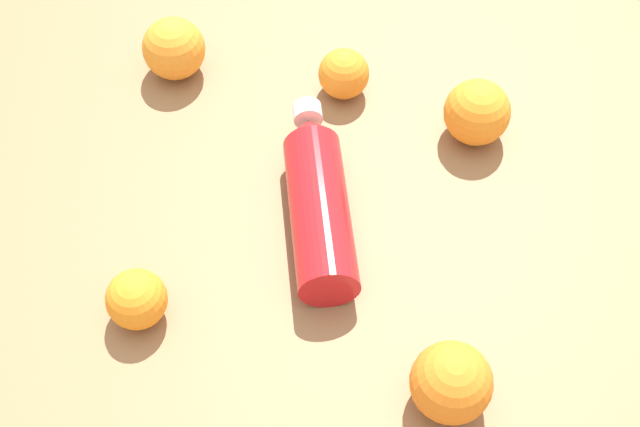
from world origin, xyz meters
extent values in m
plane|color=olive|center=(0.00, 0.00, 0.00)|extent=(2.40, 2.40, 0.00)
cylinder|color=red|center=(-0.05, -0.03, 0.03)|extent=(0.20, 0.07, 0.06)
cone|color=red|center=(-0.16, -0.03, 0.03)|extent=(0.04, 0.07, 0.06)
cylinder|color=white|center=(-0.19, -0.03, 0.03)|extent=(0.02, 0.03, 0.03)
sphere|color=orange|center=(-0.17, 0.16, 0.04)|extent=(0.08, 0.08, 0.08)
sphere|color=orange|center=(-0.30, -0.19, 0.04)|extent=(0.08, 0.08, 0.08)
sphere|color=orange|center=(-0.25, 0.01, 0.03)|extent=(0.06, 0.06, 0.06)
sphere|color=orange|center=(0.04, -0.22, 0.03)|extent=(0.06, 0.06, 0.06)
sphere|color=orange|center=(0.16, 0.08, 0.04)|extent=(0.08, 0.08, 0.08)
camera|label=1|loc=(0.50, -0.07, 0.82)|focal=50.13mm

